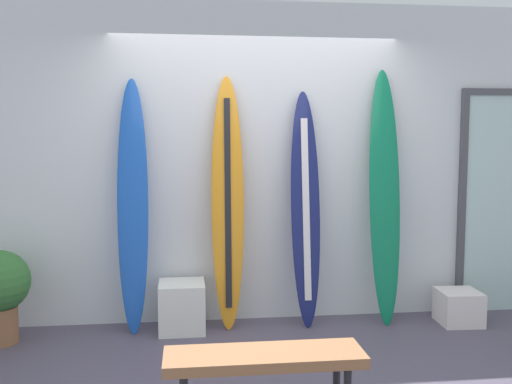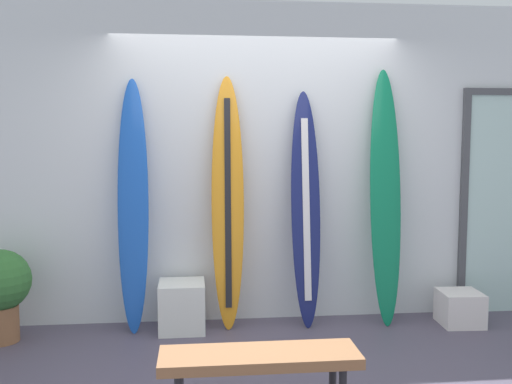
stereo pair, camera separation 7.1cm
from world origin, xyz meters
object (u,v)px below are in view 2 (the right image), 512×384
object	(u,v)px
surfboard_navy	(306,211)
display_block_left	(460,308)
surfboard_sunset	(228,202)
bench	(260,362)
surfboard_cobalt	(133,206)
display_block_center	(182,306)
potted_plant	(0,287)
surfboard_emerald	(385,197)

from	to	relation	value
surfboard_navy	display_block_left	size ratio (longest dim) A/B	5.61
surfboard_sunset	bench	xyz separation A→B (m)	(0.07, -1.80, -0.68)
surfboard_cobalt	bench	size ratio (longest dim) A/B	1.93
display_block_center	surfboard_cobalt	bearing A→B (deg)	170.57
surfboard_cobalt	surfboard_sunset	distance (m)	0.79
surfboard_sunset	display_block_left	distance (m)	2.23
surfboard_navy	potted_plant	distance (m)	2.57
surfboard_navy	potted_plant	size ratio (longest dim) A/B	2.72
surfboard_sunset	surfboard_navy	bearing A→B (deg)	-1.91
surfboard_sunset	bench	bearing A→B (deg)	-87.69
surfboard_sunset	surfboard_emerald	distance (m)	1.37
surfboard_cobalt	display_block_center	size ratio (longest dim) A/B	5.13
display_block_center	surfboard_sunset	bearing A→B (deg)	11.06
surfboard_cobalt	display_block_left	distance (m)	2.96
surfboard_sunset	surfboard_navy	world-z (taller)	surfboard_sunset
display_block_center	potted_plant	xyz separation A→B (m)	(-1.43, -0.12, 0.24)
surfboard_navy	display_block_center	xyz separation A→B (m)	(-1.07, -0.06, -0.79)
surfboard_cobalt	surfboard_navy	distance (m)	1.46
potted_plant	surfboard_emerald	bearing A→B (deg)	3.09
display_block_left	display_block_center	bearing A→B (deg)	177.56
bench	surfboard_navy	bearing A→B (deg)	71.44
display_block_center	bench	world-z (taller)	bench
surfboard_sunset	potted_plant	bearing A→B (deg)	-173.75
surfboard_sunset	display_block_center	world-z (taller)	surfboard_sunset
display_block_center	display_block_left	bearing A→B (deg)	-2.44
surfboard_sunset	display_block_center	size ratio (longest dim) A/B	5.21
surfboard_cobalt	surfboard_sunset	bearing A→B (deg)	0.84
surfboard_navy	bench	size ratio (longest dim) A/B	1.84
display_block_left	display_block_center	xyz separation A→B (m)	(-2.41, 0.10, 0.06)
display_block_left	potted_plant	xyz separation A→B (m)	(-3.84, -0.02, 0.30)
surfboard_navy	display_block_center	size ratio (longest dim) A/B	4.91
potted_plant	bench	bearing A→B (deg)	-40.15
surfboard_navy	surfboard_emerald	world-z (taller)	surfboard_emerald
potted_plant	bench	xyz separation A→B (m)	(1.90, -1.60, -0.05)
surfboard_cobalt	potted_plant	xyz separation A→B (m)	(-1.04, -0.19, -0.62)
potted_plant	surfboard_navy	bearing A→B (deg)	4.07
surfboard_sunset	bench	size ratio (longest dim) A/B	1.96
surfboard_sunset	display_block_left	world-z (taller)	surfboard_sunset
surfboard_cobalt	display_block_left	size ratio (longest dim) A/B	5.87
surfboard_sunset	display_block_left	bearing A→B (deg)	-5.11
surfboard_navy	bench	distance (m)	1.97
surfboard_cobalt	display_block_center	xyz separation A→B (m)	(0.40, -0.07, -0.86)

